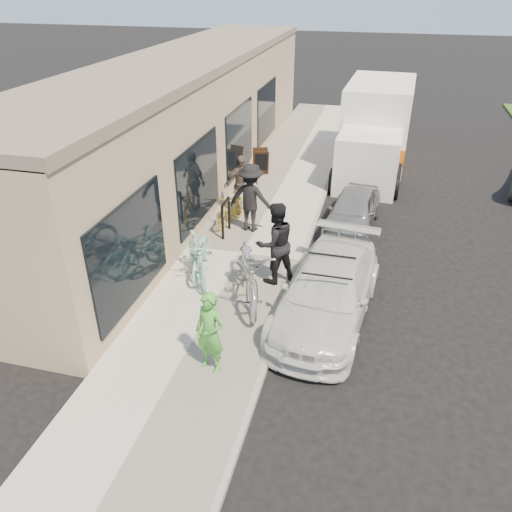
{
  "coord_description": "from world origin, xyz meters",
  "views": [
    {
      "loc": [
        1.14,
        -7.86,
        6.53
      ],
      "look_at": [
        -1.22,
        1.4,
        1.05
      ],
      "focal_mm": 35.0,
      "sensor_mm": 36.0,
      "label": 1
    }
  ],
  "objects_px": {
    "man_standing": "(275,243)",
    "bystander_b": "(241,185)",
    "sedan_white": "(328,291)",
    "cruiser_bike_a": "(197,258)",
    "bike_rack": "(226,214)",
    "sandwich_board": "(261,162)",
    "cruiser_bike_b": "(201,253)",
    "sedan_silver": "(353,210)",
    "moving_truck": "(375,132)",
    "cruiser_bike_c": "(231,208)",
    "woman_rider": "(210,333)",
    "tandem_bike": "(250,270)",
    "bystander_a": "(251,198)"
  },
  "relations": [
    {
      "from": "bike_rack",
      "to": "bystander_b",
      "type": "distance_m",
      "value": 1.5
    },
    {
      "from": "cruiser_bike_a",
      "to": "bike_rack",
      "type": "bearing_deg",
      "value": 59.6
    },
    {
      "from": "sandwich_board",
      "to": "sedan_white",
      "type": "bearing_deg",
      "value": -85.26
    },
    {
      "from": "sedan_silver",
      "to": "cruiser_bike_a",
      "type": "distance_m",
      "value": 5.16
    },
    {
      "from": "man_standing",
      "to": "woman_rider",
      "type": "bearing_deg",
      "value": 42.24
    },
    {
      "from": "cruiser_bike_b",
      "to": "bystander_a",
      "type": "relative_size",
      "value": 0.97
    },
    {
      "from": "sedan_white",
      "to": "cruiser_bike_a",
      "type": "bearing_deg",
      "value": 176.18
    },
    {
      "from": "moving_truck",
      "to": "man_standing",
      "type": "xyz_separation_m",
      "value": [
        -1.81,
        -9.1,
        -0.21
      ]
    },
    {
      "from": "sedan_silver",
      "to": "cruiser_bike_b",
      "type": "height_order",
      "value": "cruiser_bike_b"
    },
    {
      "from": "woman_rider",
      "to": "cruiser_bike_b",
      "type": "xyz_separation_m",
      "value": [
        -1.34,
        3.19,
        -0.32
      ]
    },
    {
      "from": "sandwich_board",
      "to": "cruiser_bike_c",
      "type": "relative_size",
      "value": 0.57
    },
    {
      "from": "tandem_bike",
      "to": "man_standing",
      "type": "distance_m",
      "value": 0.95
    },
    {
      "from": "tandem_bike",
      "to": "bystander_b",
      "type": "distance_m",
      "value": 4.54
    },
    {
      "from": "sedan_silver",
      "to": "cruiser_bike_a",
      "type": "xyz_separation_m",
      "value": [
        -3.29,
        -3.96,
        0.16
      ]
    },
    {
      "from": "woman_rider",
      "to": "man_standing",
      "type": "distance_m",
      "value": 3.27
    },
    {
      "from": "sandwich_board",
      "to": "bystander_b",
      "type": "bearing_deg",
      "value": -104.92
    },
    {
      "from": "cruiser_bike_c",
      "to": "bystander_a",
      "type": "xyz_separation_m",
      "value": [
        0.66,
        -0.23,
        0.49
      ]
    },
    {
      "from": "sedan_white",
      "to": "man_standing",
      "type": "xyz_separation_m",
      "value": [
        -1.35,
        0.92,
        0.5
      ]
    },
    {
      "from": "bystander_b",
      "to": "cruiser_bike_a",
      "type": "bearing_deg",
      "value": -123.83
    },
    {
      "from": "sedan_white",
      "to": "man_standing",
      "type": "bearing_deg",
      "value": 151.53
    },
    {
      "from": "sandwich_board",
      "to": "moving_truck",
      "type": "bearing_deg",
      "value": 11.72
    },
    {
      "from": "sedan_silver",
      "to": "moving_truck",
      "type": "xyz_separation_m",
      "value": [
        0.29,
        5.52,
        0.79
      ]
    },
    {
      "from": "sedan_silver",
      "to": "cruiser_bike_a",
      "type": "bearing_deg",
      "value": -123.89
    },
    {
      "from": "sedan_silver",
      "to": "cruiser_bike_b",
      "type": "distance_m",
      "value": 4.91
    },
    {
      "from": "moving_truck",
      "to": "woman_rider",
      "type": "height_order",
      "value": "moving_truck"
    },
    {
      "from": "woman_rider",
      "to": "sedan_white",
      "type": "bearing_deg",
      "value": 70.4
    },
    {
      "from": "tandem_bike",
      "to": "bystander_b",
      "type": "bearing_deg",
      "value": 87.75
    },
    {
      "from": "tandem_bike",
      "to": "cruiser_bike_b",
      "type": "relative_size",
      "value": 1.41
    },
    {
      "from": "cruiser_bike_b",
      "to": "sedan_silver",
      "type": "bearing_deg",
      "value": 37.84
    },
    {
      "from": "cruiser_bike_b",
      "to": "bystander_b",
      "type": "bearing_deg",
      "value": 80.35
    },
    {
      "from": "moving_truck",
      "to": "woman_rider",
      "type": "bearing_deg",
      "value": -97.94
    },
    {
      "from": "bike_rack",
      "to": "moving_truck",
      "type": "height_order",
      "value": "moving_truck"
    },
    {
      "from": "bike_rack",
      "to": "sandwich_board",
      "type": "height_order",
      "value": "bike_rack"
    },
    {
      "from": "sandwich_board",
      "to": "woman_rider",
      "type": "distance_m",
      "value": 10.21
    },
    {
      "from": "sedan_white",
      "to": "cruiser_bike_a",
      "type": "xyz_separation_m",
      "value": [
        -3.12,
        0.53,
        0.07
      ]
    },
    {
      "from": "sandwich_board",
      "to": "cruiser_bike_a",
      "type": "distance_m",
      "value": 7.25
    },
    {
      "from": "moving_truck",
      "to": "cruiser_bike_c",
      "type": "relative_size",
      "value": 3.99
    },
    {
      "from": "man_standing",
      "to": "cruiser_bike_b",
      "type": "relative_size",
      "value": 1.05
    },
    {
      "from": "bystander_b",
      "to": "moving_truck",
      "type": "bearing_deg",
      "value": 23.11
    },
    {
      "from": "moving_truck",
      "to": "bystander_b",
      "type": "distance_m",
      "value": 6.68
    },
    {
      "from": "sedan_white",
      "to": "bystander_a",
      "type": "distance_m",
      "value": 4.26
    },
    {
      "from": "moving_truck",
      "to": "cruiser_bike_b",
      "type": "xyz_separation_m",
      "value": [
        -3.61,
        -9.14,
        -0.7
      ]
    },
    {
      "from": "bystander_b",
      "to": "tandem_bike",
      "type": "bearing_deg",
      "value": -105.99
    },
    {
      "from": "sedan_white",
      "to": "cruiser_bike_b",
      "type": "height_order",
      "value": "sedan_white"
    },
    {
      "from": "sedan_silver",
      "to": "cruiser_bike_c",
      "type": "xyz_separation_m",
      "value": [
        -3.4,
        -0.9,
        0.07
      ]
    },
    {
      "from": "man_standing",
      "to": "bystander_b",
      "type": "height_order",
      "value": "man_standing"
    },
    {
      "from": "sandwich_board",
      "to": "cruiser_bike_a",
      "type": "height_order",
      "value": "cruiser_bike_a"
    },
    {
      "from": "bystander_a",
      "to": "sedan_silver",
      "type": "bearing_deg",
      "value": -151.17
    },
    {
      "from": "tandem_bike",
      "to": "bystander_a",
      "type": "xyz_separation_m",
      "value": [
        -0.84,
        3.27,
        0.27
      ]
    },
    {
      "from": "sedan_white",
      "to": "tandem_bike",
      "type": "relative_size",
      "value": 1.73
    }
  ]
}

